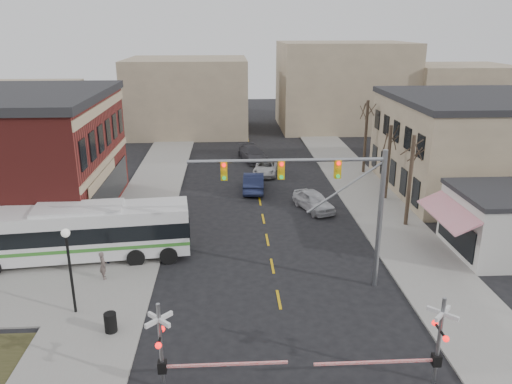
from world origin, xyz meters
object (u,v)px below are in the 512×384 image
rr_crossing_west (172,348)px  pedestrian_far (112,249)px  car_b (254,182)px  car_d (253,154)px  transit_bus (81,232)px  car_a (314,201)px  car_c (266,168)px  street_lamp (68,254)px  rr_crossing_east (429,342)px  pedestrian_near (103,265)px  trash_bin (111,322)px  traffic_signal_mast (330,191)px

rr_crossing_west → pedestrian_far: (-4.98, 11.73, -1.01)m
car_b → car_d: car_b is taller
transit_bus → car_a: size_ratio=2.97×
transit_bus → car_c: bearing=55.0°
transit_bus → street_lamp: (1.25, -6.34, 1.47)m
rr_crossing_west → car_a: size_ratio=1.22×
car_d → rr_crossing_east: bearing=-97.1°
street_lamp → car_c: size_ratio=0.97×
transit_bus → street_lamp: size_ratio=2.93×
car_a → car_d: bearing=84.9°
car_a → pedestrian_near: (-14.20, -10.94, 0.18)m
car_a → rr_crossing_west: bearing=-134.0°
transit_bus → rr_crossing_west: 14.10m
trash_bin → car_b: size_ratio=0.19×
car_a → car_d: size_ratio=0.85×
car_d → transit_bus: bearing=-132.2°
street_lamp → car_a: street_lamp is taller
rr_crossing_west → car_c: (6.10, 30.88, -1.30)m
car_d → pedestrian_far: pedestrian_far is taller
car_b → car_c: (1.47, 5.20, -0.18)m
trash_bin → car_a: bearing=52.4°
transit_bus → car_c: size_ratio=2.84×
car_a → pedestrian_near: bearing=-162.2°
car_c → pedestrian_far: bearing=-110.8°
pedestrian_near → transit_bus: bearing=10.1°
street_lamp → car_c: bearing=64.8°
pedestrian_near → traffic_signal_mast: bearing=-121.1°
transit_bus → car_b: transit_bus is taller
pedestrian_far → car_b: bearing=-4.3°
car_b → car_c: 5.41m
street_lamp → trash_bin: bearing=-40.1°
transit_bus → street_lamp: 6.63m
car_d → car_a: bearing=-90.7°
car_a → pedestrian_far: pedestrian_far is taller
traffic_signal_mast → transit_bus: bearing=163.8°
traffic_signal_mast → rr_crossing_west: (-7.79, -8.02, -3.80)m
trash_bin → pedestrian_far: bearing=101.6°
transit_bus → trash_bin: size_ratio=13.86×
rr_crossing_east → pedestrian_near: bearing=147.7°
traffic_signal_mast → pedestrian_far: bearing=163.8°
traffic_signal_mast → car_b: (-3.15, 17.65, -4.92)m
car_d → pedestrian_near: pedestrian_near is taller
car_d → traffic_signal_mast: bearing=-99.9°
trash_bin → car_a: (12.62, 16.39, 0.17)m
car_b → pedestrian_far: 16.94m
traffic_signal_mast → street_lamp: 13.79m
traffic_signal_mast → pedestrian_far: traffic_signal_mast is taller
transit_bus → rr_crossing_west: bearing=-60.7°
street_lamp → car_b: 22.38m
transit_bus → car_d: bearing=63.2°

